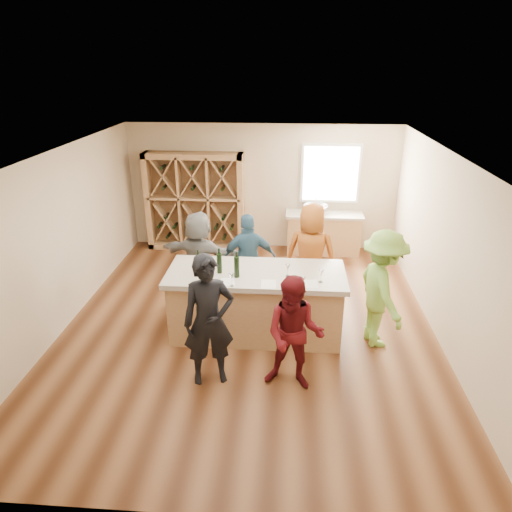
# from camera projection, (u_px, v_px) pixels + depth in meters

# --- Properties ---
(floor) EXTENTS (6.00, 7.00, 0.10)m
(floor) POSITION_uv_depth(u_px,v_px,m) (249.00, 326.00, 7.62)
(floor) COLOR brown
(floor) RESTS_ON ground
(ceiling) EXTENTS (6.00, 7.00, 0.10)m
(ceiling) POSITION_uv_depth(u_px,v_px,m) (248.00, 152.00, 6.47)
(ceiling) COLOR white
(ceiling) RESTS_ON ground
(wall_back) EXTENTS (6.00, 0.10, 2.80)m
(wall_back) POSITION_uv_depth(u_px,v_px,m) (262.00, 187.00, 10.29)
(wall_back) COLOR beige
(wall_back) RESTS_ON ground
(wall_front) EXTENTS (6.00, 0.10, 2.80)m
(wall_front) POSITION_uv_depth(u_px,v_px,m) (211.00, 407.00, 3.80)
(wall_front) COLOR beige
(wall_front) RESTS_ON ground
(wall_left) EXTENTS (0.10, 7.00, 2.80)m
(wall_left) POSITION_uv_depth(u_px,v_px,m) (58.00, 241.00, 7.25)
(wall_left) COLOR beige
(wall_left) RESTS_ON ground
(wall_right) EXTENTS (0.10, 7.00, 2.80)m
(wall_right) POSITION_uv_depth(u_px,v_px,m) (451.00, 252.00, 6.84)
(wall_right) COLOR beige
(wall_right) RESTS_ON ground
(window_frame) EXTENTS (1.30, 0.06, 1.30)m
(window_frame) POSITION_uv_depth(u_px,v_px,m) (330.00, 174.00, 9.98)
(window_frame) COLOR white
(window_frame) RESTS_ON wall_back
(window_pane) EXTENTS (1.18, 0.01, 1.18)m
(window_pane) POSITION_uv_depth(u_px,v_px,m) (331.00, 174.00, 9.95)
(window_pane) COLOR white
(window_pane) RESTS_ON wall_back
(wine_rack) EXTENTS (2.20, 0.45, 2.20)m
(wine_rack) POSITION_uv_depth(u_px,v_px,m) (195.00, 202.00, 10.26)
(wine_rack) COLOR tan
(wine_rack) RESTS_ON floor
(back_counter_base) EXTENTS (1.60, 0.58, 0.86)m
(back_counter_base) POSITION_uv_depth(u_px,v_px,m) (323.00, 234.00, 10.27)
(back_counter_base) COLOR tan
(back_counter_base) RESTS_ON floor
(back_counter_top) EXTENTS (1.70, 0.62, 0.06)m
(back_counter_top) POSITION_uv_depth(u_px,v_px,m) (324.00, 215.00, 10.08)
(back_counter_top) COLOR #B8AB97
(back_counter_top) RESTS_ON back_counter_base
(sink) EXTENTS (0.54, 0.54, 0.19)m
(sink) POSITION_uv_depth(u_px,v_px,m) (316.00, 209.00, 10.05)
(sink) COLOR silver
(sink) RESTS_ON back_counter_top
(faucet) EXTENTS (0.02, 0.02, 0.30)m
(faucet) POSITION_uv_depth(u_px,v_px,m) (315.00, 204.00, 10.19)
(faucet) COLOR silver
(faucet) RESTS_ON back_counter_top
(tasting_counter_base) EXTENTS (2.60, 1.00, 1.00)m
(tasting_counter_base) POSITION_uv_depth(u_px,v_px,m) (256.00, 305.00, 7.17)
(tasting_counter_base) COLOR tan
(tasting_counter_base) RESTS_ON floor
(tasting_counter_top) EXTENTS (2.72, 1.12, 0.08)m
(tasting_counter_top) POSITION_uv_depth(u_px,v_px,m) (256.00, 274.00, 6.96)
(tasting_counter_top) COLOR #B8AB97
(tasting_counter_top) RESTS_ON tasting_counter_base
(wine_bottle_a) EXTENTS (0.09, 0.09, 0.29)m
(wine_bottle_a) POSITION_uv_depth(u_px,v_px,m) (199.00, 264.00, 6.84)
(wine_bottle_a) COLOR black
(wine_bottle_a) RESTS_ON tasting_counter_top
(wine_bottle_b) EXTENTS (0.10, 0.10, 0.31)m
(wine_bottle_b) POSITION_uv_depth(u_px,v_px,m) (209.00, 269.00, 6.67)
(wine_bottle_b) COLOR black
(wine_bottle_b) RESTS_ON tasting_counter_top
(wine_bottle_c) EXTENTS (0.10, 0.10, 0.31)m
(wine_bottle_c) POSITION_uv_depth(u_px,v_px,m) (219.00, 263.00, 6.85)
(wine_bottle_c) COLOR black
(wine_bottle_c) RESTS_ON tasting_counter_top
(wine_bottle_e) EXTENTS (0.11, 0.11, 0.33)m
(wine_bottle_e) POSITION_uv_depth(u_px,v_px,m) (237.00, 267.00, 6.72)
(wine_bottle_e) COLOR black
(wine_bottle_e) RESTS_ON tasting_counter_top
(wine_glass_a) EXTENTS (0.08, 0.08, 0.19)m
(wine_glass_a) POSITION_uv_depth(u_px,v_px,m) (232.00, 280.00, 6.48)
(wine_glass_a) COLOR white
(wine_glass_a) RESTS_ON tasting_counter_top
(wine_glass_c) EXTENTS (0.07, 0.07, 0.17)m
(wine_glass_c) POSITION_uv_depth(u_px,v_px,m) (303.00, 283.00, 6.42)
(wine_glass_c) COLOR white
(wine_glass_c) RESTS_ON tasting_counter_top
(wine_glass_d) EXTENTS (0.08, 0.08, 0.19)m
(wine_glass_d) POSITION_uv_depth(u_px,v_px,m) (288.00, 270.00, 6.77)
(wine_glass_d) COLOR white
(wine_glass_d) RESTS_ON tasting_counter_top
(wine_glass_e) EXTENTS (0.10, 0.10, 0.20)m
(wine_glass_e) POSITION_uv_depth(u_px,v_px,m) (321.00, 276.00, 6.58)
(wine_glass_e) COLOR white
(wine_glass_e) RESTS_ON tasting_counter_top
(tasting_menu_a) EXTENTS (0.24, 0.29, 0.00)m
(tasting_menu_a) POSITION_uv_depth(u_px,v_px,m) (228.00, 282.00, 6.63)
(tasting_menu_a) COLOR white
(tasting_menu_a) RESTS_ON tasting_counter_top
(tasting_menu_b) EXTENTS (0.22, 0.30, 0.00)m
(tasting_menu_b) POSITION_uv_depth(u_px,v_px,m) (268.00, 284.00, 6.56)
(tasting_menu_b) COLOR white
(tasting_menu_b) RESTS_ON tasting_counter_top
(tasting_menu_c) EXTENTS (0.22, 0.29, 0.00)m
(tasting_menu_c) POSITION_uv_depth(u_px,v_px,m) (311.00, 284.00, 6.56)
(tasting_menu_c) COLOR white
(tasting_menu_c) RESTS_ON tasting_counter_top
(person_near_left) EXTENTS (0.78, 0.66, 1.84)m
(person_near_left) POSITION_uv_depth(u_px,v_px,m) (209.00, 321.00, 5.94)
(person_near_left) COLOR black
(person_near_left) RESTS_ON floor
(person_near_right) EXTENTS (0.84, 0.55, 1.60)m
(person_near_right) POSITION_uv_depth(u_px,v_px,m) (294.00, 334.00, 5.87)
(person_near_right) COLOR #590F14
(person_near_right) RESTS_ON floor
(person_server) EXTENTS (0.81, 1.28, 1.84)m
(person_server) POSITION_uv_depth(u_px,v_px,m) (382.00, 289.00, 6.76)
(person_server) COLOR #8CC64C
(person_server) RESTS_ON floor
(person_far_mid) EXTENTS (1.05, 0.68, 1.67)m
(person_far_mid) POSITION_uv_depth(u_px,v_px,m) (249.00, 260.00, 7.96)
(person_far_mid) COLOR #335972
(person_far_mid) RESTS_ON floor
(person_far_right) EXTENTS (1.00, 0.75, 1.84)m
(person_far_right) POSITION_uv_depth(u_px,v_px,m) (311.00, 255.00, 7.95)
(person_far_right) COLOR #994C19
(person_far_right) RESTS_ON floor
(person_far_left) EXTENTS (1.64, 0.90, 1.67)m
(person_far_left) POSITION_uv_depth(u_px,v_px,m) (200.00, 257.00, 8.07)
(person_far_left) COLOR slate
(person_far_left) RESTS_ON floor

